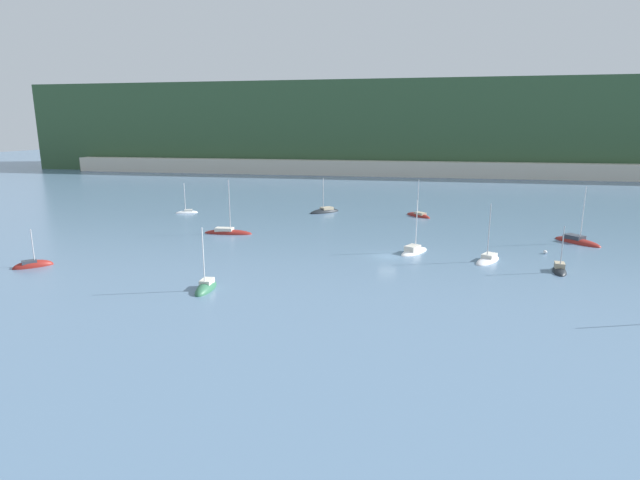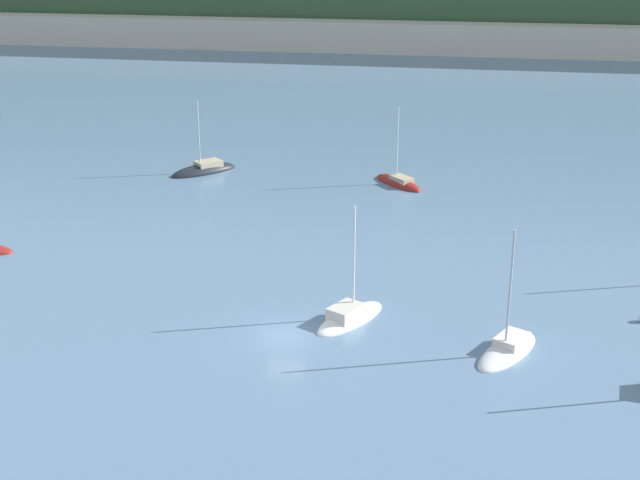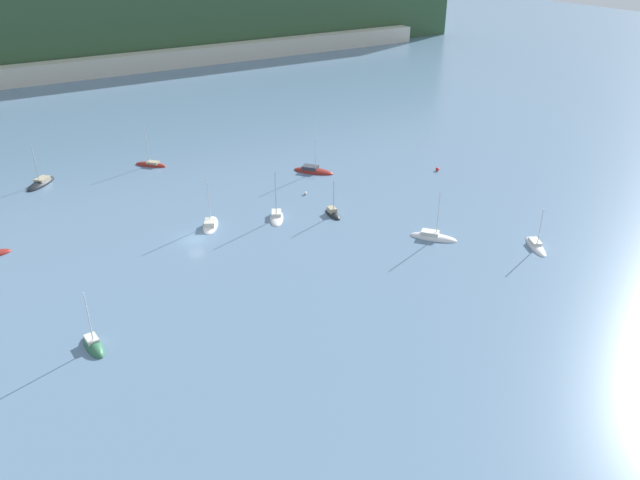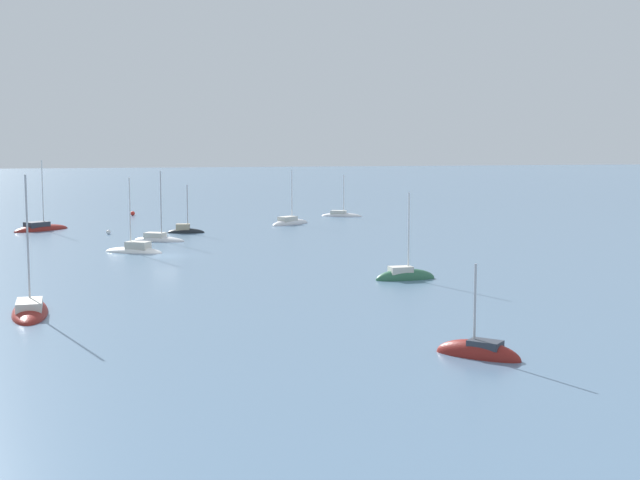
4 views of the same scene
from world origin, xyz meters
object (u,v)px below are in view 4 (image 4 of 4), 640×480
Objects in this scene: mooring_buoy_1 at (133,213)px; sailboat_7 at (134,251)px; sailboat_5 at (41,230)px; sailboat_3 at (30,312)px; sailboat_1 at (290,224)px; sailboat_6 at (341,216)px; sailboat_0 at (159,240)px; mooring_buoy_0 at (108,232)px; sailboat_11 at (405,278)px; sailboat_4 at (186,232)px; sailboat_8 at (478,356)px.

sailboat_7 is at bearing 179.55° from mooring_buoy_1.
mooring_buoy_1 is at bearing 20.76° from sailboat_5.
sailboat_1 is at bearing -29.38° from sailboat_3.
sailboat_5 reaches higher than sailboat_6.
sailboat_0 is 0.88× the size of sailboat_5.
sailboat_1 is 34.18m from sailboat_5.
sailboat_3 is 81.22m from mooring_buoy_1.
mooring_buoy_0 is at bearing -124.16° from sailboat_6.
sailboat_7 is 1.02× the size of sailboat_11.
sailboat_5 is at bearing -137.18° from sailboat_6.
sailboat_3 is (-43.61, 10.57, -0.02)m from sailboat_0.
mooring_buoy_1 is (80.83, -7.95, 0.25)m from sailboat_3.
sailboat_3 reaches higher than sailboat_11.
sailboat_5 reaches higher than sailboat_4.
sailboat_11 is 75.17m from mooring_buoy_1.
sailboat_3 is 1.21× the size of sailboat_7.
sailboat_7 is (33.13, -7.58, 0.05)m from sailboat_3.
sailboat_0 is 10.90m from sailboat_7.
sailboat_1 is 1.39× the size of sailboat_8.
sailboat_0 is 1.26× the size of sailboat_6.
sailboat_4 is at bearing -80.67° from sailboat_7.
sailboat_6 is at bearing -104.97° from mooring_buoy_1.
mooring_buoy_0 is (0.43, 9.79, 0.13)m from sailboat_4.
sailboat_5 reaches higher than sailboat_8.
mooring_buoy_0 is 28.34m from mooring_buoy_1.
sailboat_1 is at bearing -71.97° from mooring_buoy_0.
sailboat_5 is at bearing 142.98° from sailboat_1.
sailboat_1 reaches higher than sailboat_6.
sailboat_5 is (-1.22, 34.16, 0.00)m from sailboat_1.
sailboat_0 is at bearing -146.58° from mooring_buoy_0.
sailboat_11 is (-63.15, 9.86, -0.00)m from sailboat_6.
sailboat_8 is (-90.56, 14.40, -0.04)m from sailboat_6.
sailboat_11 is (-34.54, -19.74, -0.03)m from sailboat_0.
mooring_buoy_1 is (28.57, 6.41, 0.21)m from sailboat_4.
sailboat_4 is at bearing -92.52° from mooring_buoy_0.
sailboat_5 is 29.12m from sailboat_7.
mooring_buoy_1 is at bearing -8.92° from sailboat_3.
sailboat_3 reaches higher than sailboat_6.
sailboat_0 reaches higher than sailboat_4.
sailboat_7 is 33.10m from sailboat_11.
sailboat_7 is at bearing -25.40° from sailboat_8.
sailboat_11 reaches higher than sailboat_8.
sailboat_5 is 61.35m from sailboat_11.
sailboat_3 is 82.64m from sailboat_6.
sailboat_4 reaches higher than mooring_buoy_0.
mooring_buoy_1 is at bearing -6.84° from mooring_buoy_0.
sailboat_0 is 39.79m from sailboat_11.
sailboat_0 is at bearing -86.24° from sailboat_5.
sailboat_3 is (-60.91, 29.82, -0.01)m from sailboat_1.
sailboat_11 is at bearing 162.24° from sailboat_7.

